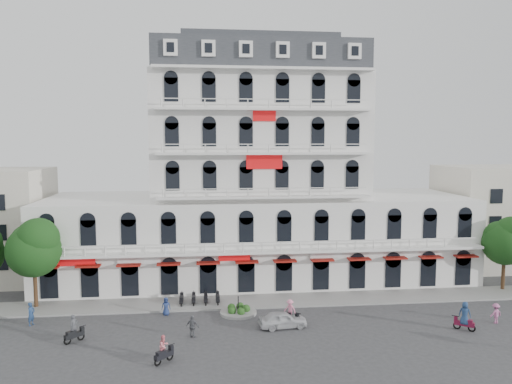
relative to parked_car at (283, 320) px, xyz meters
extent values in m
plane|color=#38383A|center=(-0.34, -2.42, -0.66)|extent=(120.00, 120.00, 0.00)
cube|color=gray|center=(-0.34, 6.58, -0.58)|extent=(53.00, 4.00, 0.16)
cube|color=silver|center=(-0.34, 15.58, 3.84)|extent=(45.00, 14.00, 9.00)
cube|color=silver|center=(-0.34, 15.58, 14.84)|extent=(22.00, 12.00, 13.00)
cube|color=#2D3035|center=(-0.34, 15.58, 22.84)|extent=(21.56, 11.76, 3.00)
cube|color=#2D3035|center=(-0.34, 15.58, 24.74)|extent=(15.84, 8.64, 0.80)
cube|color=maroon|center=(-0.34, 8.08, 2.84)|extent=(40.50, 1.00, 0.15)
cube|color=red|center=(-0.34, 9.46, 12.34)|extent=(3.50, 0.10, 1.40)
cube|color=beige|center=(29.66, 17.58, 5.34)|extent=(14.00, 10.00, 12.00)
cylinder|color=gray|center=(-3.34, 3.58, -0.54)|extent=(3.20, 3.20, 0.24)
cylinder|color=black|center=(-3.34, 3.58, 0.24)|extent=(0.08, 0.08, 1.40)
sphere|color=#1B4416|center=(-2.64, 3.58, -0.21)|extent=(0.70, 0.70, 0.70)
sphere|color=#1B4416|center=(-3.12, 4.24, -0.21)|extent=(0.70, 0.70, 0.70)
sphere|color=#1B4416|center=(-3.90, 4.00, -0.21)|extent=(0.70, 0.70, 0.70)
sphere|color=#1B4416|center=(-3.91, 3.18, -0.21)|extent=(0.70, 0.70, 0.70)
sphere|color=#1B4416|center=(-3.14, 2.91, -0.21)|extent=(0.70, 0.70, 0.70)
cylinder|color=#382314|center=(-21.34, 7.08, 1.21)|extent=(0.36, 0.36, 3.74)
sphere|color=#123B14|center=(-21.34, 7.08, 4.61)|extent=(4.76, 4.76, 4.76)
sphere|color=#123B14|center=(-20.84, 6.78, 5.71)|extent=(3.74, 3.74, 3.74)
sphere|color=#123B14|center=(-21.74, 7.38, 5.29)|extent=(3.40, 3.40, 3.40)
cylinder|color=#382314|center=(23.66, 7.58, 1.05)|extent=(0.36, 0.36, 3.43)
sphere|color=#123B14|center=(23.66, 7.58, 4.17)|extent=(4.37, 4.37, 4.37)
sphere|color=#123B14|center=(24.16, 7.28, 5.19)|extent=(3.43, 3.43, 3.43)
sphere|color=#123B14|center=(23.26, 7.88, 4.80)|extent=(3.12, 3.12, 3.12)
imported|color=silver|center=(0.00, 0.00, 0.00)|extent=(4.03, 1.94, 1.33)
cube|color=black|center=(-15.98, -1.24, -0.11)|extent=(1.33, 1.28, 0.35)
torus|color=black|center=(-15.58, -0.86, -0.38)|extent=(0.52, 0.50, 0.60)
torus|color=black|center=(-16.38, -1.61, -0.38)|extent=(0.52, 0.50, 0.60)
imported|color=#4C4D52|center=(-15.98, -1.24, 0.62)|extent=(0.71, 0.70, 1.66)
cube|color=black|center=(-9.05, -5.51, -0.11)|extent=(1.29, 1.33, 0.35)
torus|color=black|center=(-8.67, -5.11, -0.38)|extent=(0.50, 0.52, 0.60)
torus|color=black|center=(-9.43, -5.90, -0.38)|extent=(0.50, 0.52, 0.60)
imported|color=pink|center=(-9.05, -5.51, 0.54)|extent=(0.91, 0.92, 1.50)
cube|color=maroon|center=(14.26, -2.14, -0.11)|extent=(1.40, 1.19, 0.35)
torus|color=black|center=(13.82, -1.80, -0.38)|extent=(0.55, 0.46, 0.60)
torus|color=black|center=(14.70, -2.47, -0.38)|extent=(0.55, 0.46, 0.60)
imported|color=navy|center=(14.26, -2.14, 0.72)|extent=(1.09, 1.03, 1.88)
cube|color=black|center=(0.72, 0.71, -0.11)|extent=(1.41, 1.19, 0.35)
torus|color=black|center=(1.15, 0.38, -0.38)|extent=(0.55, 0.46, 0.60)
torus|color=black|center=(0.28, 1.05, -0.38)|extent=(0.55, 0.46, 0.60)
imported|color=pink|center=(0.72, 0.71, 0.59)|extent=(1.20, 1.11, 1.62)
imported|color=navy|center=(-9.57, 3.95, 0.11)|extent=(0.79, 0.55, 1.56)
imported|color=#57595F|center=(-7.20, -1.30, 0.21)|extent=(1.11, 0.80, 1.75)
imported|color=#BD6498|center=(17.65, -0.91, 0.17)|extent=(1.20, 0.86, 1.67)
imported|color=navy|center=(-20.34, 2.73, 0.28)|extent=(0.69, 0.81, 1.90)
camera|label=1|loc=(-6.34, -38.44, 14.29)|focal=35.00mm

